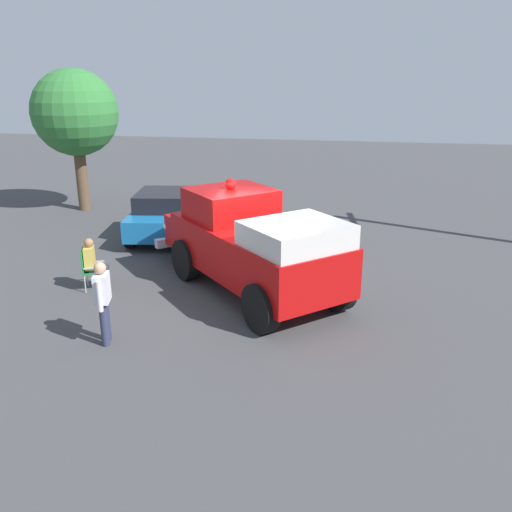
{
  "coord_description": "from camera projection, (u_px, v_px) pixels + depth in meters",
  "views": [
    {
      "loc": [
        -2.0,
        11.65,
        5.08
      ],
      "look_at": [
        0.16,
        -0.16,
        0.94
      ],
      "focal_mm": 38.03,
      "sensor_mm": 36.0,
      "label": 1
    }
  ],
  "objects": [
    {
      "name": "oak_tree_right",
      "position": [
        75.0,
        113.0,
        19.58
      ],
      "size": [
        3.1,
        3.1,
        5.15
      ],
      "color": "brown",
      "rests_on": "ground"
    },
    {
      "name": "spectator_seated",
      "position": [
        94.0,
        262.0,
        13.03
      ],
      "size": [
        0.63,
        0.53,
        1.29
      ],
      "color": "#383842",
      "rests_on": "ground"
    },
    {
      "name": "classic_hot_rod",
      "position": [
        166.0,
        211.0,
        17.47
      ],
      "size": [
        2.49,
        4.59,
        1.46
      ],
      "color": "black",
      "rests_on": "ground"
    },
    {
      "name": "spectator_standing",
      "position": [
        103.0,
        297.0,
        10.33
      ],
      "size": [
        0.36,
        0.64,
        1.68
      ],
      "color": "#2D334C",
      "rests_on": "ground"
    },
    {
      "name": "lawn_chair_by_car",
      "position": [
        262.0,
        201.0,
        19.46
      ],
      "size": [
        0.69,
        0.69,
        1.02
      ],
      "color": "#B7BABF",
      "rests_on": "ground"
    },
    {
      "name": "vintage_fire_truck",
      "position": [
        251.0,
        243.0,
        12.8
      ],
      "size": [
        5.64,
        5.84,
        2.59
      ],
      "color": "black",
      "rests_on": "ground"
    },
    {
      "name": "ground_plane",
      "position": [
        262.0,
        296.0,
        12.83
      ],
      "size": [
        60.0,
        60.0,
        0.0
      ],
      "primitive_type": "plane",
      "color": "#424244"
    },
    {
      "name": "lawn_chair_near_truck",
      "position": [
        89.0,
        266.0,
        13.04
      ],
      "size": [
        0.63,
        0.63,
        1.02
      ],
      "color": "#B7BABF",
      "rests_on": "ground"
    }
  ]
}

